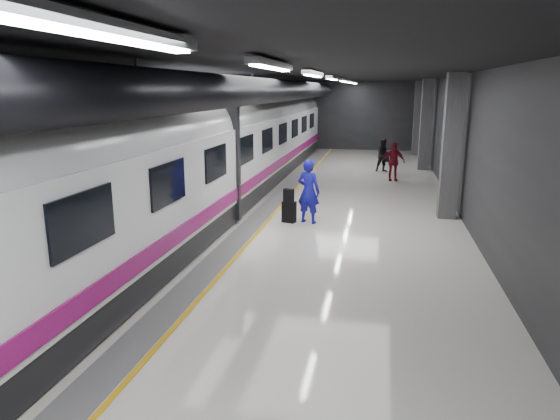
# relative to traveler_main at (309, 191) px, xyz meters

# --- Properties ---
(ground) EXTENTS (40.00, 40.00, 0.00)m
(ground) POSITION_rel_traveler_main_xyz_m (-0.31, -0.45, -0.98)
(ground) COLOR silver
(ground) RESTS_ON ground
(platform_hall) EXTENTS (10.02, 40.02, 4.51)m
(platform_hall) POSITION_rel_traveler_main_xyz_m (-0.59, 0.51, 2.56)
(platform_hall) COLOR black
(platform_hall) RESTS_ON ground
(train) EXTENTS (3.05, 38.00, 4.05)m
(train) POSITION_rel_traveler_main_xyz_m (-3.55, -0.45, 1.09)
(train) COLOR black
(train) RESTS_ON ground
(traveler_main) EXTENTS (0.82, 0.65, 1.96)m
(traveler_main) POSITION_rel_traveler_main_xyz_m (0.00, 0.00, 0.00)
(traveler_main) COLOR #1C1BCC
(traveler_main) RESTS_ON ground
(suitcase_main) EXTENTS (0.45, 0.35, 0.65)m
(suitcase_main) POSITION_rel_traveler_main_xyz_m (-0.58, -0.08, -0.66)
(suitcase_main) COLOR black
(suitcase_main) RESTS_ON ground
(shoulder_bag) EXTENTS (0.34, 0.23, 0.41)m
(shoulder_bag) POSITION_rel_traveler_main_xyz_m (-0.59, -0.12, -0.13)
(shoulder_bag) COLOR black
(shoulder_bag) RESTS_ON suitcase_main
(traveler_far_a) EXTENTS (0.95, 0.83, 1.64)m
(traveler_far_a) POSITION_rel_traveler_main_xyz_m (2.24, 10.40, -0.16)
(traveler_far_a) COLOR black
(traveler_far_a) RESTS_ON ground
(traveler_far_b) EXTENTS (1.07, 0.58, 1.72)m
(traveler_far_b) POSITION_rel_traveler_main_xyz_m (2.65, 7.95, -0.12)
(traveler_far_b) COLOR maroon
(traveler_far_b) RESTS_ON ground
(suitcase_far) EXTENTS (0.39, 0.26, 0.57)m
(suitcase_far) POSITION_rel_traveler_main_xyz_m (2.37, 14.02, -0.70)
(suitcase_far) COLOR black
(suitcase_far) RESTS_ON ground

